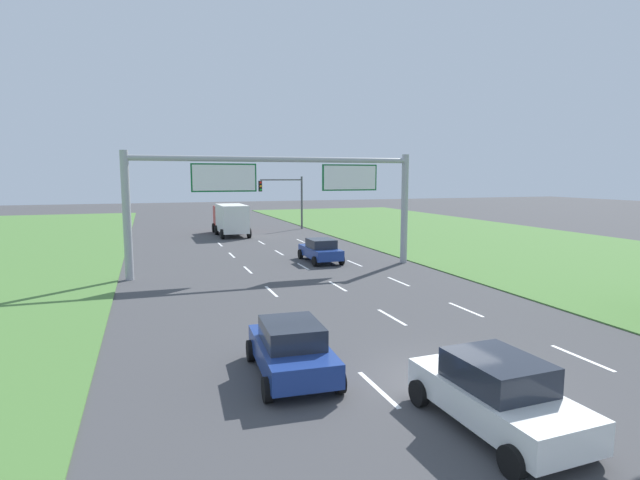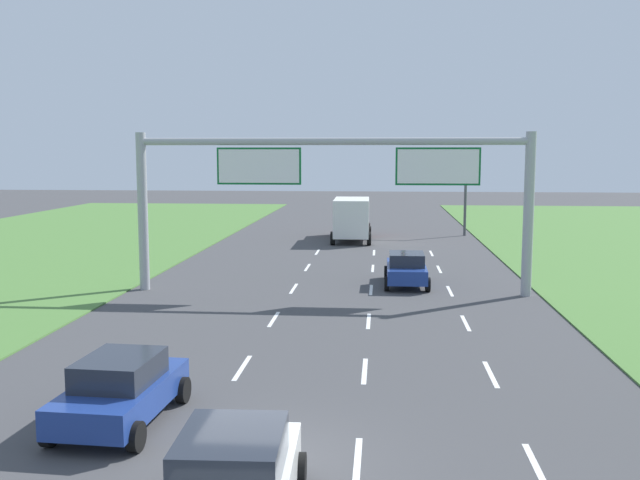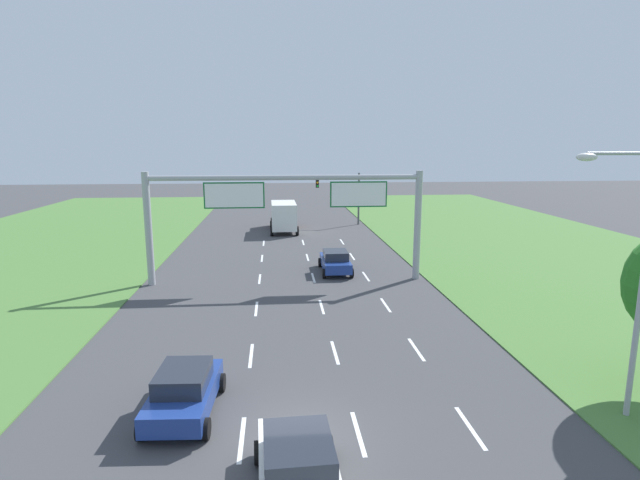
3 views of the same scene
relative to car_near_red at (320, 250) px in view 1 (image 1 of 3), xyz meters
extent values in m
plane|color=#424244|center=(-3.36, -19.30, -0.78)|extent=(200.00, 200.00, 0.00)
cube|color=white|center=(-5.11, -19.30, -0.77)|extent=(0.14, 2.40, 0.01)
cube|color=white|center=(-5.11, -13.30, -0.77)|extent=(0.14, 2.40, 0.01)
cube|color=white|center=(-5.11, -7.30, -0.77)|extent=(0.14, 2.40, 0.01)
cube|color=white|center=(-5.11, -1.30, -0.77)|extent=(0.14, 2.40, 0.01)
cube|color=white|center=(-5.11, 4.70, -0.77)|extent=(0.14, 2.40, 0.01)
cube|color=white|center=(-5.11, 10.70, -0.77)|extent=(0.14, 2.40, 0.01)
cube|color=white|center=(-1.61, -19.30, -0.77)|extent=(0.14, 2.40, 0.01)
cube|color=white|center=(-1.61, -13.30, -0.77)|extent=(0.14, 2.40, 0.01)
cube|color=white|center=(-1.61, -7.30, -0.77)|extent=(0.14, 2.40, 0.01)
cube|color=white|center=(-1.61, -1.30, -0.77)|extent=(0.14, 2.40, 0.01)
cube|color=white|center=(-1.61, 4.70, -0.77)|extent=(0.14, 2.40, 0.01)
cube|color=white|center=(-1.61, 10.70, -0.77)|extent=(0.14, 2.40, 0.01)
cube|color=white|center=(1.89, -19.30, -0.77)|extent=(0.14, 2.40, 0.01)
cube|color=white|center=(1.89, -13.30, -0.77)|extent=(0.14, 2.40, 0.01)
cube|color=white|center=(1.89, -7.30, -0.77)|extent=(0.14, 2.40, 0.01)
cube|color=white|center=(1.89, -1.30, -0.77)|extent=(0.14, 2.40, 0.01)
cube|color=white|center=(1.89, 4.70, -0.77)|extent=(0.14, 2.40, 0.01)
cube|color=white|center=(1.89, 10.70, -0.77)|extent=(0.14, 2.40, 0.01)
cube|color=navy|center=(0.00, 0.05, -0.14)|extent=(1.76, 4.20, 0.64)
cube|color=#232833|center=(0.00, -0.14, 0.47)|extent=(1.58, 1.94, 0.57)
cylinder|color=black|center=(-0.90, 1.60, -0.46)|extent=(0.22, 0.64, 0.64)
cylinder|color=black|center=(0.90, 1.60, -0.46)|extent=(0.22, 0.64, 0.64)
cylinder|color=black|center=(-0.90, -1.50, -0.46)|extent=(0.22, 0.64, 0.64)
cylinder|color=black|center=(0.90, -1.50, -0.46)|extent=(0.22, 0.64, 0.64)
cube|color=white|center=(-3.54, -22.05, -0.11)|extent=(2.06, 4.37, 0.69)
cube|color=#232833|center=(-3.54, -22.05, 0.56)|extent=(1.73, 2.14, 0.65)
cylinder|color=black|center=(-4.57, -20.49, -0.46)|extent=(0.24, 0.65, 0.64)
cylinder|color=black|center=(-2.63, -20.42, -0.46)|extent=(0.24, 0.65, 0.64)
cylinder|color=black|center=(-4.45, -23.69, -0.46)|extent=(0.24, 0.65, 0.64)
cylinder|color=black|center=(-2.51, -23.61, -0.46)|extent=(0.24, 0.65, 0.64)
cube|color=navy|center=(-7.03, -17.66, -0.13)|extent=(2.08, 4.12, 0.65)
cube|color=#232833|center=(-7.03, -17.69, 0.49)|extent=(1.67, 2.13, 0.60)
cylinder|color=black|center=(-7.89, -16.14, -0.46)|extent=(0.26, 0.65, 0.64)
cylinder|color=black|center=(-6.00, -16.25, -0.46)|extent=(0.26, 0.65, 0.64)
cylinder|color=black|center=(-8.05, -19.07, -0.46)|extent=(0.26, 0.65, 0.64)
cylinder|color=black|center=(-6.16, -19.17, -0.46)|extent=(0.26, 0.65, 0.64)
cube|color=#B21E19|center=(-3.27, 19.71, 0.77)|extent=(2.23, 2.13, 2.20)
cube|color=silver|center=(-3.21, 16.06, 0.93)|extent=(2.43, 4.94, 2.52)
cylinder|color=black|center=(-4.40, 20.20, -0.33)|extent=(0.29, 0.90, 0.90)
cylinder|color=black|center=(-2.14, 20.23, -0.33)|extent=(0.29, 0.90, 0.90)
cylinder|color=black|center=(-4.45, 17.90, -0.33)|extent=(0.29, 0.90, 0.90)
cylinder|color=black|center=(-2.03, 17.93, -0.33)|extent=(0.29, 0.90, 0.90)
cylinder|color=black|center=(-4.40, 14.19, -0.33)|extent=(0.29, 0.90, 0.90)
cylinder|color=black|center=(-1.98, 14.22, -0.33)|extent=(0.29, 0.90, 0.90)
cylinder|color=#9EA0A5|center=(-11.76, -2.06, 2.72)|extent=(0.44, 0.44, 7.00)
cylinder|color=#9EA0A5|center=(5.04, -2.06, 2.72)|extent=(0.44, 0.44, 7.00)
cylinder|color=#9EA0A5|center=(-3.36, -2.06, 5.82)|extent=(16.80, 0.32, 0.32)
cube|color=#0C5B28|center=(-6.51, -2.06, 4.76)|extent=(3.69, 0.12, 1.61)
cube|color=white|center=(-6.51, -2.12, 4.76)|extent=(3.53, 0.01, 1.45)
cube|color=#0C5B28|center=(1.19, -2.06, 4.76)|extent=(3.59, 0.12, 1.61)
cube|color=white|center=(1.19, -2.12, 4.76)|extent=(3.43, 0.01, 1.45)
cylinder|color=#47494F|center=(4.99, 20.42, 2.02)|extent=(0.20, 0.20, 5.60)
cylinder|color=#47494F|center=(2.74, 20.42, 4.47)|extent=(4.50, 0.14, 0.14)
cube|color=black|center=(0.49, 20.42, 3.82)|extent=(0.32, 0.36, 1.10)
sphere|color=red|center=(0.49, 20.22, 4.19)|extent=(0.22, 0.22, 0.22)
sphere|color=orange|center=(0.49, 20.22, 3.82)|extent=(0.22, 0.22, 0.22)
sphere|color=green|center=(0.49, 20.22, 3.45)|extent=(0.22, 0.22, 0.22)
camera|label=1|loc=(-10.71, -30.72, 4.84)|focal=28.00mm
camera|label=2|loc=(-1.18, -32.81, 5.34)|focal=40.00mm
camera|label=3|loc=(-3.98, -32.87, 7.83)|focal=28.00mm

